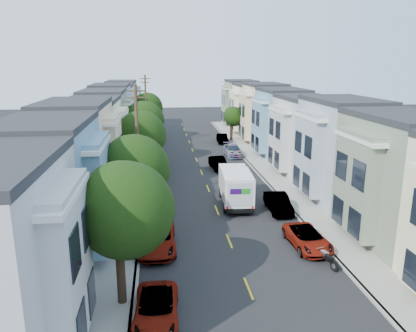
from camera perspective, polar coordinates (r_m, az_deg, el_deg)
ground at (r=33.51m, az=1.25°, el=-6.26°), size 160.00×160.00×0.00m
road_slab at (r=47.74m, az=-1.30°, el=0.05°), size 12.00×70.00×0.02m
curb_left at (r=47.53m, az=-8.58°, el=-0.10°), size 0.30×70.00×0.15m
curb_right at (r=48.67m, az=5.80°, el=0.33°), size 0.30×70.00×0.15m
sidewalk_left at (r=47.59m, az=-10.14°, el=-0.14°), size 2.60×70.00×0.15m
sidewalk_right at (r=48.97m, az=7.29°, el=0.37°), size 2.60×70.00×0.15m
centerline at (r=47.74m, az=-1.30°, el=0.03°), size 0.12×70.00×0.01m
townhouse_row_left at (r=47.99m, az=-14.67°, el=-0.36°), size 5.00×70.00×8.50m
townhouse_row_right at (r=50.04m, az=11.51°, el=0.41°), size 5.00×70.00×8.50m
tree_a at (r=19.69m, az=-11.79°, el=-6.13°), size 4.70×4.70×7.37m
tree_b at (r=27.27m, az=-10.48°, el=-0.55°), size 4.70×4.70×7.26m
tree_c at (r=38.73m, az=-9.51°, el=4.22°), size 4.70×4.70×7.49m
tree_d at (r=48.50m, az=-9.05°, el=6.27°), size 4.70×4.70×7.51m
tree_e at (r=63.68m, az=-8.60°, el=8.07°), size 4.70×4.70×7.40m
tree_far_r at (r=62.93m, az=3.59°, el=6.92°), size 3.06×3.06×5.28m
utility_pole_near at (r=33.75m, az=-9.85°, el=2.79°), size 1.60×0.26×10.00m
utility_pole_far at (r=59.44m, az=-8.70°, el=7.76°), size 1.60×0.26×10.00m
fedex_truck at (r=34.53m, az=3.88°, el=-2.73°), size 2.40×6.24×2.99m
lead_sedan at (r=46.01m, az=1.47°, el=0.38°), size 1.87×4.31×1.40m
parked_left_a at (r=20.19m, az=-7.29°, el=-19.37°), size 2.23×4.51×1.23m
parked_left_b at (r=26.80m, az=-7.27°, el=-10.14°), size 2.46×5.29×1.47m
parked_left_c at (r=35.21m, az=-7.24°, el=-4.18°), size 2.26×4.64×1.35m
parked_left_d at (r=45.03m, az=-7.22°, el=-0.07°), size 1.82×4.24×1.35m
parked_right_a at (r=27.66m, az=13.81°, el=-9.87°), size 2.32×4.67×1.27m
parked_right_b at (r=33.47m, az=9.84°, el=-5.18°), size 1.66×4.39×1.45m
parked_right_c at (r=52.71m, az=3.50°, el=2.19°), size 2.12×4.89×1.46m
parked_right_d at (r=61.20m, az=2.03°, el=3.86°), size 1.59×4.12×1.35m
motorcycle at (r=25.77m, az=16.32°, el=-12.42°), size 0.28×2.07×0.82m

